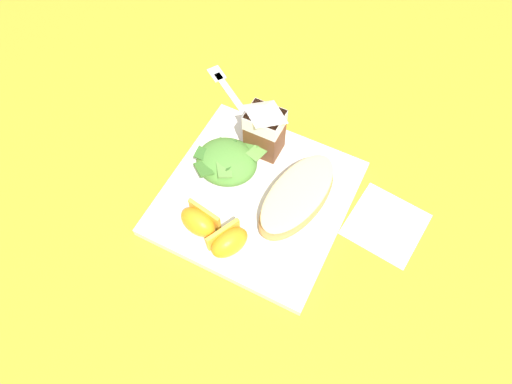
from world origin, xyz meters
The scene contains 9 objects.
ground centered at (0.00, 0.00, 0.00)m, with size 3.00×3.00×0.00m, color orange.
white_plate centered at (0.00, 0.00, 0.01)m, with size 0.28×0.28×0.02m, color white.
cheesy_pizza_bread centered at (0.06, 0.02, 0.03)m, with size 0.11×0.18×0.04m.
green_salad_pile centered at (-0.06, 0.02, 0.04)m, with size 0.10×0.11×0.04m.
milk_carton centered at (-0.03, 0.09, 0.08)m, with size 0.06×0.04×0.11m.
orange_wedge_front centered at (-0.05, -0.09, 0.04)m, with size 0.07×0.05×0.04m.
orange_wedge_middle centered at (0.00, -0.10, 0.04)m, with size 0.06×0.07×0.04m.
paper_napkin centered at (0.20, 0.05, 0.00)m, with size 0.11×0.11×0.00m, color white.
metal_fork centered at (-0.14, 0.18, 0.00)m, with size 0.17×0.12×0.01m.
Camera 1 is at (0.17, -0.33, 0.66)m, focal length 32.86 mm.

